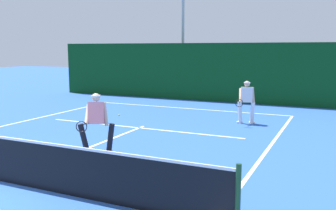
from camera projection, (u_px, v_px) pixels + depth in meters
ground_plane at (3, 181)px, 8.11m from camera, size 80.00×80.00×0.00m
court_line_baseline_far at (189, 108)px, 17.90m from camera, size 9.56×0.10×0.01m
court_line_service at (139, 128)px, 13.56m from camera, size 7.79×0.10×0.01m
court_line_centre at (92, 147)px, 10.98m from camera, size 0.10×6.40×0.01m
tennis_net at (1, 158)px, 8.03m from camera, size 10.48×0.09×1.10m
player_near at (96, 121)px, 10.10m from camera, size 0.97×1.02×1.68m
player_far at (246, 100)px, 14.24m from camera, size 0.73×0.89×1.65m
tennis_ball at (119, 115)px, 16.01m from camera, size 0.07×0.07×0.07m
back_fence_windscreen at (208, 72)px, 20.23m from camera, size 19.04×0.12×3.16m
light_pole at (183, 20)px, 22.23m from camera, size 0.55×0.44×7.46m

